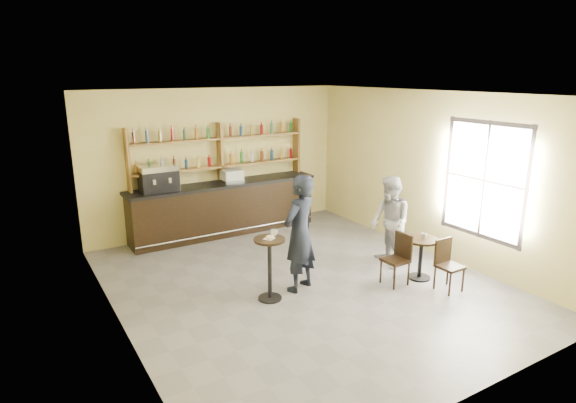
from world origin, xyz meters
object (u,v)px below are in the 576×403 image
pedestal_table (270,269)px  chair_west (395,260)px  pastry_case (232,176)px  patron_second (390,222)px  man_main (300,234)px  cafe_table (420,259)px  chair_south (450,266)px  bar_counter (225,208)px  espresso_machine (159,178)px

pedestal_table → chair_west: bearing=-16.4°
pastry_case → patron_second: patron_second is taller
man_main → cafe_table: (2.04, -0.74, -0.61)m
chair_west → patron_second: (0.48, 0.68, 0.41)m
chair_south → pastry_case: bearing=110.4°
chair_south → patron_second: patron_second is taller
bar_counter → chair_west: (1.37, -4.00, -0.14)m
chair_south → patron_second: (-0.12, 1.33, 0.42)m
pastry_case → cafe_table: (1.72, -4.05, -0.93)m
bar_counter → pedestal_table: (-0.73, -3.38, -0.07)m
pedestal_table → cafe_table: bearing=-14.1°
pastry_case → pedestal_table: (-0.94, -3.38, -0.79)m
chair_west → chair_south: chair_west is taller
chair_south → pedestal_table: bearing=154.4°
pastry_case → chair_west: (1.17, -4.00, -0.85)m
chair_west → patron_second: 0.93m
espresso_machine → man_main: 3.58m
pastry_case → patron_second: (1.64, -3.32, -0.45)m
cafe_table → patron_second: 0.88m
bar_counter → espresso_machine: espresso_machine is taller
pastry_case → pedestal_table: 3.59m
espresso_machine → pastry_case: 1.64m
bar_counter → patron_second: size_ratio=2.52×
chair_south → man_main: bearing=146.9°
espresso_machine → man_main: man_main is taller
chair_west → cafe_table: bearing=83.6°
espresso_machine → chair_west: 4.98m
pastry_case → chair_south: size_ratio=0.51×
espresso_machine → pedestal_table: espresso_machine is taller
pedestal_table → chair_south: (2.70, -1.27, -0.08)m
man_main → chair_west: bearing=132.1°
man_main → chair_west: (1.49, -0.69, -0.53)m
chair_west → chair_south: bearing=41.5°
bar_counter → man_main: 3.33m
espresso_machine → chair_south: 5.85m
espresso_machine → chair_west: espresso_machine is taller
bar_counter → chair_south: size_ratio=4.96×
bar_counter → cafe_table: size_ratio=5.83×
espresso_machine → chair_south: (3.40, -4.65, -1.00)m
pastry_case → chair_south: bearing=-66.2°
pedestal_table → cafe_table: 2.74m
pastry_case → chair_west: bearing=-70.8°
pedestal_table → chair_south: 2.98m
bar_counter → pedestal_table: bar_counter is taller
espresso_machine → patron_second: patron_second is taller
pedestal_table → patron_second: patron_second is taller
chair_south → cafe_table: bearing=94.4°
pedestal_table → patron_second: size_ratio=0.60×
bar_counter → pastry_case: (0.20, 0.00, 0.72)m
pedestal_table → chair_west: pedestal_table is taller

